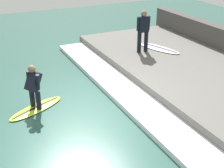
# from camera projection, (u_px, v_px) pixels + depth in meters

# --- Properties ---
(ground_plane) EXTENTS (28.00, 28.00, 0.00)m
(ground_plane) POSITION_uv_depth(u_px,v_px,m) (96.00, 109.00, 9.08)
(ground_plane) COLOR #2D564C
(concrete_ledge) EXTENTS (4.40, 11.86, 0.39)m
(concrete_ledge) POSITION_uv_depth(u_px,v_px,m) (203.00, 79.00, 10.54)
(concrete_ledge) COLOR #66635E
(concrete_ledge) RESTS_ON ground_plane
(wave_foam_crest) EXTENTS (1.08, 11.26, 0.16)m
(wave_foam_crest) POSITION_uv_depth(u_px,v_px,m) (132.00, 98.00, 9.51)
(wave_foam_crest) COLOR silver
(wave_foam_crest) RESTS_ON ground_plane
(surfboard_riding) EXTENTS (1.87, 1.24, 0.07)m
(surfboard_riding) POSITION_uv_depth(u_px,v_px,m) (36.00, 108.00, 9.06)
(surfboard_riding) COLOR #BFE02D
(surfboard_riding) RESTS_ON ground_plane
(surfer_riding) EXTENTS (0.54, 0.57, 1.31)m
(surfer_riding) POSITION_uv_depth(u_px,v_px,m) (34.00, 85.00, 8.74)
(surfer_riding) COLOR black
(surfer_riding) RESTS_ON surfboard_riding
(surfer_waiting_near) EXTENTS (0.56, 0.29, 1.63)m
(surfer_waiting_near) POSITION_uv_depth(u_px,v_px,m) (143.00, 29.00, 12.03)
(surfer_waiting_near) COLOR black
(surfer_waiting_near) RESTS_ON concrete_ledge
(surfboard_waiting_near) EXTENTS (1.23, 2.13, 0.07)m
(surfboard_waiting_near) POSITION_uv_depth(u_px,v_px,m) (158.00, 48.00, 12.76)
(surfboard_waiting_near) COLOR beige
(surfboard_waiting_near) RESTS_ON concrete_ledge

